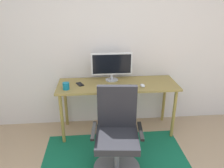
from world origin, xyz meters
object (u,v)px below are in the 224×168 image
at_px(computer_mouse, 143,86).
at_px(coffee_cup, 66,86).
at_px(cell_phone, 80,84).
at_px(desk, 118,89).
at_px(monitor, 112,65).
at_px(office_chair, 117,140).
at_px(keyboard, 117,87).

height_order(computer_mouse, coffee_cup, coffee_cup).
distance_m(computer_mouse, cell_phone, 0.86).
bearing_deg(desk, monitor, 116.72).
relative_size(monitor, cell_phone, 4.15).
bearing_deg(coffee_cup, monitor, 23.99).
bearing_deg(monitor, office_chair, -91.18).
relative_size(keyboard, office_chair, 0.43).
distance_m(desk, computer_mouse, 0.37).
xyz_separation_m(desk, coffee_cup, (-0.69, -0.14, 0.13)).
relative_size(computer_mouse, office_chair, 0.10).
relative_size(computer_mouse, cell_phone, 0.74).
relative_size(desk, office_chair, 1.67).
bearing_deg(office_chair, computer_mouse, 62.04).
relative_size(keyboard, cell_phone, 3.07).
relative_size(desk, cell_phone, 11.89).
bearing_deg(computer_mouse, keyboard, -177.81).
xyz_separation_m(desk, keyboard, (-0.03, -0.15, 0.09)).
distance_m(desk, cell_phone, 0.53).
bearing_deg(monitor, coffee_cup, -156.01).
distance_m(monitor, keyboard, 0.37).
bearing_deg(cell_phone, computer_mouse, -35.44).
xyz_separation_m(desk, computer_mouse, (0.32, -0.14, 0.10)).
bearing_deg(computer_mouse, monitor, 144.72).
xyz_separation_m(coffee_cup, office_chair, (0.60, -0.63, -0.42)).
xyz_separation_m(coffee_cup, cell_phone, (0.17, 0.15, -0.04)).
height_order(desk, coffee_cup, coffee_cup).
xyz_separation_m(cell_phone, office_chair, (0.43, -0.78, -0.38)).
height_order(monitor, office_chair, monitor).
bearing_deg(keyboard, monitor, 97.67).
xyz_separation_m(keyboard, coffee_cup, (-0.66, 0.01, 0.04)).
height_order(keyboard, office_chair, office_chair).
xyz_separation_m(computer_mouse, coffee_cup, (-1.02, 0.00, 0.03)).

